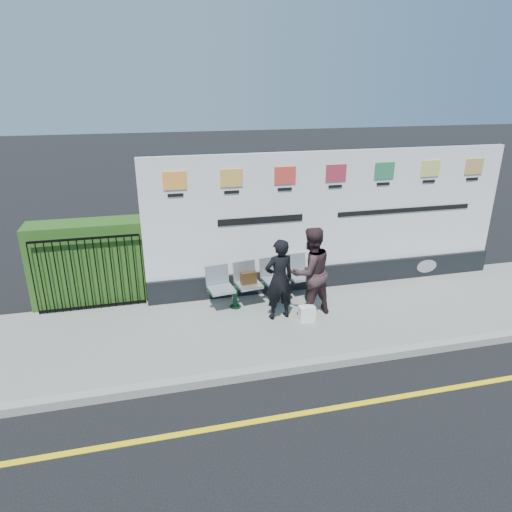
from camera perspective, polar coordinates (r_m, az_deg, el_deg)
The scene contains 12 objects.
ground at distance 7.44m, azimuth 16.81°, elevation -16.64°, with size 80.00×80.00×0.00m, color black.
pavement at distance 9.27m, azimuth 9.20°, elevation -7.48°, with size 14.00×3.00×0.12m, color gray.
kerb at distance 8.10m, azimuth 13.32°, elevation -12.24°, with size 14.00×0.18×0.14m, color gray.
yellow_line at distance 7.44m, azimuth 16.82°, elevation -16.62°, with size 14.00×0.10×0.01m, color yellow.
billboard at distance 10.07m, azimuth 9.35°, elevation 3.27°, with size 8.00×0.30×3.00m.
hedge at distance 9.96m, azimuth -19.97°, elevation -0.69°, with size 2.35×0.70×1.70m, color #285018.
railing at distance 9.58m, azimuth -20.15°, elevation -2.10°, with size 2.05×0.06×1.54m, color black, non-canonical shape.
bench at distance 9.47m, azimuth 0.75°, elevation -4.49°, with size 2.24×0.58×0.48m, color #ADB1B6, non-canonical shape.
woman_left at distance 8.66m, azimuth 2.91°, elevation -2.95°, with size 0.59×0.39×1.61m, color black.
woman_right at distance 8.83m, azimuth 6.82°, elevation -1.97°, with size 0.87×0.68×1.79m, color #352226.
handbag_brown at distance 9.22m, azimuth -0.93°, elevation -2.73°, with size 0.32×0.14×0.25m, color #32220E.
carrier_bag_white at distance 8.86m, azimuth 6.36°, elevation -7.17°, with size 0.30×0.18×0.30m, color white.
Camera 1 is at (-3.33, -4.96, 4.43)m, focal length 32.00 mm.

